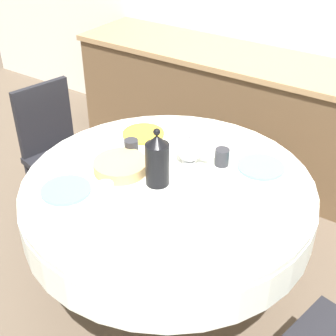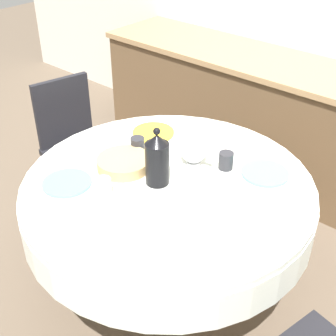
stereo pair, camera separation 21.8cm
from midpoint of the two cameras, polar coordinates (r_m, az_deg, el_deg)
name	(u,v)px [view 2 (the right image)]	position (r m, az deg, el deg)	size (l,w,h in m)	color
ground_plane	(168,291)	(2.74, 2.36, -14.88)	(12.00, 12.00, 0.00)	brown
kitchen_counter	(300,130)	(3.47, 17.55, 4.38)	(3.24, 0.64, 0.89)	brown
dining_table	(168,202)	(2.30, 2.72, -4.29)	(1.41, 1.41, 0.76)	olive
chair_right	(73,141)	(3.12, -9.50, 3.21)	(0.48, 0.48, 0.90)	black
plate_near_left	(67,183)	(2.24, -9.51, -1.91)	(0.23, 0.23, 0.01)	#60BCB7
cup_near_left	(104,187)	(2.12, -4.96, -2.47)	(0.07, 0.07, 0.09)	white
plate_near_right	(180,250)	(1.86, 4.87, -10.13)	(0.23, 0.23, 0.01)	white
cup_near_right	(200,211)	(1.99, 7.10, -5.39)	(0.07, 0.07, 0.09)	white
plate_far_left	(153,133)	(2.62, 0.58, 4.27)	(0.23, 0.23, 0.01)	yellow
cup_far_left	(138,145)	(2.43, -1.17, 2.69)	(0.07, 0.07, 0.09)	#28282D
plate_far_right	(265,173)	(2.35, 14.38, -0.70)	(0.23, 0.23, 0.01)	#60BCB7
cup_far_right	(226,161)	(2.33, 9.75, 0.81)	(0.07, 0.07, 0.09)	#28282D
coffee_carafe	(157,160)	(2.15, 1.56, 0.95)	(0.11, 0.11, 0.29)	black
teapot	(194,150)	(2.33, 5.86, 2.09)	(0.18, 0.13, 0.17)	white
bread_basket	(124,163)	(2.32, -2.76, 0.52)	(0.27, 0.27, 0.06)	tan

